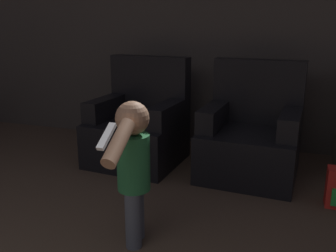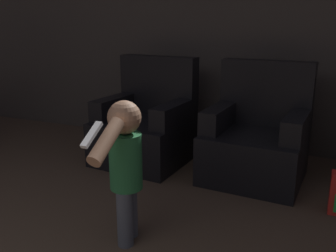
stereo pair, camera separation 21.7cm
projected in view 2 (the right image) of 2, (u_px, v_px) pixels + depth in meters
The scene contains 4 objects.
wall_back at pixel (186, 26), 4.09m from camera, with size 8.40×0.05×2.60m.
armchair_left at pixel (146, 127), 3.70m from camera, with size 0.89×0.86×1.02m.
armchair_right at pixel (257, 140), 3.30m from camera, with size 0.87×0.84×1.02m.
person_toddler at pixel (125, 162), 2.25m from camera, with size 0.20×0.61×0.91m.
Camera 2 is at (1.48, 0.53, 1.35)m, focal length 40.00 mm.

